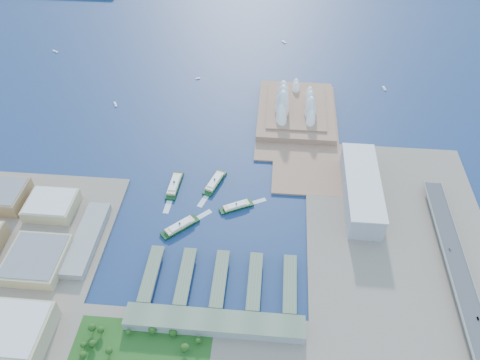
# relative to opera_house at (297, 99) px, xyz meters

# --- Properties ---
(ground) EXTENTS (3000.00, 3000.00, 0.00)m
(ground) POSITION_rel_opera_house_xyz_m (-105.00, -280.00, -32.00)
(ground) COLOR #0F1D46
(ground) RESTS_ON ground
(east_land) EXTENTS (240.00, 500.00, 3.00)m
(east_land) POSITION_rel_opera_house_xyz_m (135.00, -330.00, -30.50)
(east_land) COLOR gray
(east_land) RESTS_ON ground
(peninsula) EXTENTS (135.00, 220.00, 3.00)m
(peninsula) POSITION_rel_opera_house_xyz_m (2.50, -20.00, -30.50)
(peninsula) COLOR #926850
(peninsula) RESTS_ON ground
(opera_house) EXTENTS (134.00, 180.00, 58.00)m
(opera_house) POSITION_rel_opera_house_xyz_m (0.00, 0.00, 0.00)
(opera_house) COLOR white
(opera_house) RESTS_ON peninsula
(toaster_building) EXTENTS (45.00, 155.00, 35.00)m
(toaster_building) POSITION_rel_opera_house_xyz_m (90.00, -200.00, -11.50)
(toaster_building) COLOR #94949A
(toaster_building) RESTS_ON east_land
(expressway) EXTENTS (26.00, 340.00, 11.85)m
(expressway) POSITION_rel_opera_house_xyz_m (195.00, -340.00, -23.07)
(expressway) COLOR gray
(expressway) RESTS_ON east_land
(west_buildings) EXTENTS (200.00, 280.00, 27.00)m
(west_buildings) POSITION_rel_opera_house_xyz_m (-355.00, -350.00, -15.50)
(west_buildings) COLOR #9C794E
(west_buildings) RESTS_ON west_land
(ferry_wharves) EXTENTS (184.00, 90.00, 9.30)m
(ferry_wharves) POSITION_rel_opera_house_xyz_m (-91.00, -355.00, -27.35)
(ferry_wharves) COLOR #54654C
(ferry_wharves) RESTS_ON ground
(terminal_building) EXTENTS (200.00, 28.00, 12.00)m
(terminal_building) POSITION_rel_opera_house_xyz_m (-90.00, -415.00, -23.00)
(terminal_building) COLOR gray
(terminal_building) RESTS_ON south_land
(ferry_a) EXTENTS (17.84, 58.61, 10.95)m
(ferry_a) POSITION_rel_opera_house_xyz_m (-176.90, -196.62, -26.53)
(ferry_a) COLOR black
(ferry_a) RESTS_ON ground
(ferry_b) EXTENTS (30.71, 56.70, 10.42)m
(ferry_b) POSITION_rel_opera_house_xyz_m (-118.87, -185.58, -26.79)
(ferry_b) COLOR black
(ferry_b) RESTS_ON ground
(ferry_c) EXTENTS (49.55, 48.10, 10.41)m
(ferry_c) POSITION_rel_opera_house_xyz_m (-154.51, -274.64, -26.79)
(ferry_c) COLOR black
(ferry_c) RESTS_ON ground
(ferry_d) EXTENTS (48.90, 32.91, 9.18)m
(ferry_d) POSITION_rel_opera_house_xyz_m (-82.60, -230.81, -27.41)
(ferry_d) COLOR black
(ferry_d) RESTS_ON ground
(boat_a) EXTENTS (10.02, 14.77, 2.84)m
(boat_a) POSITION_rel_opera_house_xyz_m (-322.40, 1.67, -30.58)
(boat_a) COLOR white
(boat_a) RESTS_ON ground
(boat_b) EXTENTS (9.10, 5.99, 2.32)m
(boat_b) POSITION_rel_opera_house_xyz_m (-188.10, 101.10, -30.84)
(boat_b) COLOR white
(boat_b) RESTS_ON ground
(boat_c) EXTENTS (6.57, 13.66, 2.96)m
(boat_c) POSITION_rel_opera_house_xyz_m (165.28, 96.66, -30.52)
(boat_c) COLOR white
(boat_c) RESTS_ON ground
(boat_d) EXTENTS (14.77, 10.44, 2.56)m
(boat_d) POSITION_rel_opera_house_xyz_m (-502.42, 181.03, -30.72)
(boat_d) COLOR white
(boat_d) RESTS_ON ground
(boat_e) EXTENTS (9.55, 11.31, 2.78)m
(boat_e) POSITION_rel_opera_house_xyz_m (-25.62, 263.88, -30.61)
(boat_e) COLOR white
(boat_e) RESTS_ON ground
(car_b) EXTENTS (1.53, 4.40, 1.45)m
(car_b) POSITION_rel_opera_house_xyz_m (199.00, -387.90, -16.43)
(car_b) COLOR slate
(car_b) RESTS_ON expressway
(car_c) EXTENTS (1.74, 4.29, 1.25)m
(car_c) POSITION_rel_opera_house_xyz_m (191.00, -292.75, -16.53)
(car_c) COLOR slate
(car_c) RESTS_ON expressway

